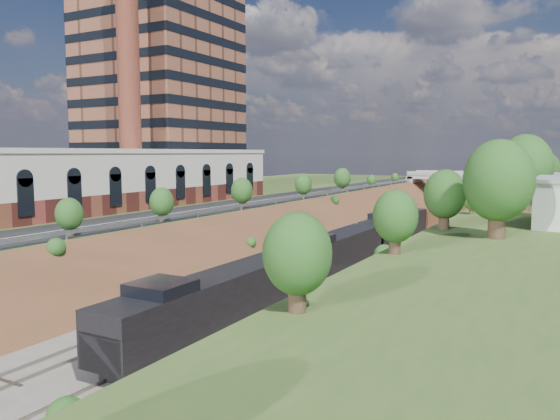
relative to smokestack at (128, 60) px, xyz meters
The scene contains 14 objects.
platform_left 23.05m from the smokestack, 53.13° to the left, with size 44.00×180.00×5.00m, color #3C5924.
embankment_left 35.58m from the smokestack, ahead, with size 7.07×180.00×7.07m, color brown.
embankment_right 53.39m from the smokestack, ahead, with size 7.07×180.00×7.07m, color brown.
rail_left_track 41.86m from the smokestack, ahead, with size 1.58×180.00×0.18m, color gray.
rail_right_track 46.11m from the smokestack, ahead, with size 1.58×180.00×0.18m, color gray.
road 28.88m from the smokestack, 11.04° to the left, with size 8.00×180.00×0.10m, color black.
guardrail 31.59m from the smokestack, ahead, with size 0.10×171.00×0.70m.
commercial_building 25.69m from the smokestack, 66.04° to the right, with size 14.30×62.30×7.00m.
highrise_tower 19.55m from the smokestack, 116.57° to the left, with size 22.00×22.00×53.90m.
smokestack is the anchor object (origin of this frame).
overpass 77.82m from the smokestack, 61.39° to the left, with size 24.50×8.30×7.40m.
tree_right_large 57.52m from the smokestack, 16.80° to the right, with size 5.25×5.25×7.61m.
tree_left_crest 46.95m from the smokestack, 56.09° to the right, with size 2.45×2.45×3.55m.
freight_train 49.51m from the smokestack, 29.02° to the left, with size 3.06×123.45×4.58m.
Camera 1 is at (22.41, -4.38, 11.56)m, focal length 35.00 mm.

